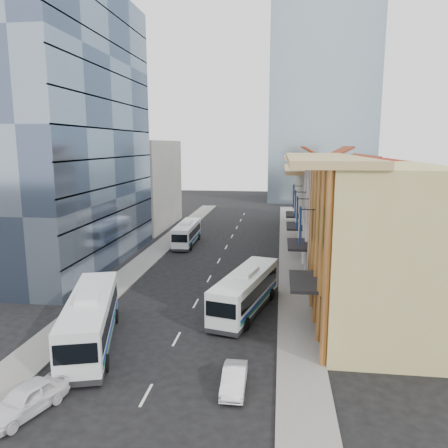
# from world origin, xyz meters

# --- Properties ---
(ground) EXTENTS (200.00, 200.00, 0.00)m
(ground) POSITION_xyz_m (0.00, 0.00, 0.00)
(ground) COLOR black
(ground) RESTS_ON ground
(sidewalk_right) EXTENTS (3.00, 90.00, 0.15)m
(sidewalk_right) POSITION_xyz_m (8.50, 22.00, 0.07)
(sidewalk_right) COLOR slate
(sidewalk_right) RESTS_ON ground
(sidewalk_left) EXTENTS (3.00, 90.00, 0.15)m
(sidewalk_left) POSITION_xyz_m (-8.50, 22.00, 0.07)
(sidewalk_left) COLOR slate
(sidewalk_left) RESTS_ON ground
(shophouse_tan) EXTENTS (8.00, 14.00, 12.00)m
(shophouse_tan) POSITION_xyz_m (14.00, 5.00, 6.00)
(shophouse_tan) COLOR #D3C379
(shophouse_tan) RESTS_ON ground
(shophouse_red) EXTENTS (8.00, 10.00, 12.00)m
(shophouse_red) POSITION_xyz_m (14.00, 17.00, 6.00)
(shophouse_red) COLOR maroon
(shophouse_red) RESTS_ON ground
(shophouse_cream_near) EXTENTS (8.00, 9.00, 10.00)m
(shophouse_cream_near) POSITION_xyz_m (14.00, 26.50, 5.00)
(shophouse_cream_near) COLOR beige
(shophouse_cream_near) RESTS_ON ground
(shophouse_cream_mid) EXTENTS (8.00, 9.00, 10.00)m
(shophouse_cream_mid) POSITION_xyz_m (14.00, 35.50, 5.00)
(shophouse_cream_mid) COLOR beige
(shophouse_cream_mid) RESTS_ON ground
(shophouse_cream_far) EXTENTS (8.00, 12.00, 11.00)m
(shophouse_cream_far) POSITION_xyz_m (14.00, 46.00, 5.50)
(shophouse_cream_far) COLOR beige
(shophouse_cream_far) RESTS_ON ground
(office_tower) EXTENTS (12.00, 26.00, 30.00)m
(office_tower) POSITION_xyz_m (-17.00, 19.00, 15.00)
(office_tower) COLOR #414F68
(office_tower) RESTS_ON ground
(office_block_far) EXTENTS (10.00, 18.00, 14.00)m
(office_block_far) POSITION_xyz_m (-16.00, 42.00, 7.00)
(office_block_far) COLOR gray
(office_block_far) RESTS_ON ground
(bus_left_near) EXTENTS (5.97, 12.01, 3.76)m
(bus_left_near) POSITION_xyz_m (-5.50, -0.57, 1.88)
(bus_left_near) COLOR silver
(bus_left_near) RESTS_ON ground
(bus_left_far) EXTENTS (2.59, 10.03, 3.20)m
(bus_left_far) POSITION_xyz_m (-5.50, 29.90, 1.60)
(bus_left_far) COLOR silver
(bus_left_far) RESTS_ON ground
(bus_right) EXTENTS (5.16, 11.34, 3.54)m
(bus_right) POSITION_xyz_m (4.38, 6.84, 1.77)
(bus_right) COLOR silver
(bus_right) RESTS_ON ground
(sedan_left) EXTENTS (3.23, 4.83, 1.52)m
(sedan_left) POSITION_xyz_m (-5.50, -8.32, 0.76)
(sedan_left) COLOR silver
(sedan_left) RESTS_ON ground
(sedan_right) EXTENTS (1.32, 3.66, 1.20)m
(sedan_right) POSITION_xyz_m (4.67, -4.79, 0.60)
(sedan_right) COLOR silver
(sedan_right) RESTS_ON ground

